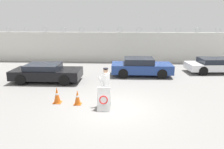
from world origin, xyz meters
name	(u,v)px	position (x,y,z in m)	size (l,w,h in m)	color
ground_plane	(113,108)	(0.00, 0.00, 0.00)	(90.00, 90.00, 0.00)	gray
perimeter_wall	(120,47)	(0.00, 11.15, 1.39)	(36.00, 0.30, 3.23)	silver
barricade_sign	(104,98)	(-0.41, -0.13, 0.50)	(0.61, 0.77, 1.01)	white
security_guard	(106,84)	(-0.38, 0.53, 0.98)	(0.56, 0.60, 1.75)	#232838
traffic_cone_near	(57,95)	(-2.74, 0.48, 0.39)	(0.38, 0.38, 0.79)	orange
traffic_cone_mid	(77,97)	(-1.71, 0.34, 0.35)	(0.34, 0.34, 0.71)	orange
parked_car_front_coupe	(46,72)	(-4.57, 4.17, 0.60)	(4.40, 2.05, 1.15)	black
parked_car_rear_sedan	(141,67)	(1.67, 6.08, 0.65)	(4.29, 1.99, 1.27)	black
parked_car_far_side	(216,65)	(7.44, 7.33, 0.57)	(4.62, 2.18, 1.10)	black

